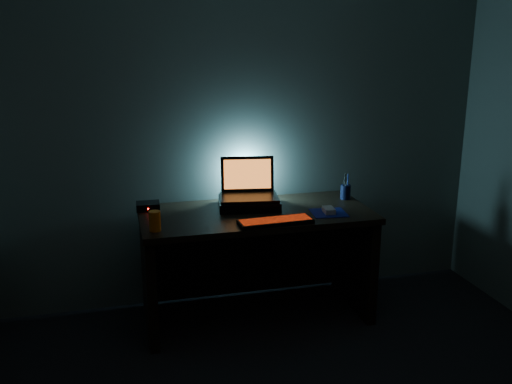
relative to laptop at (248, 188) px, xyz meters
The scene contains 10 objects.
room 1.82m from the laptop, 89.54° to the right, with size 3.50×4.00×2.50m.
desk 0.39m from the laptop, 82.23° to the right, with size 1.50×0.70×0.75m.
riser 0.10m from the laptop, 98.84° to the right, with size 0.40×0.30×0.06m, color black.
laptop is the anchor object (origin of this frame).
keyboard 0.44m from the laptop, 80.75° to the right, with size 0.46×0.17×0.03m.
mousepad 0.56m from the laptop, 33.45° to the right, with size 0.22×0.20×0.00m, color #0C1156.
mouse 0.56m from the laptop, 33.45° to the right, with size 0.06×0.11×0.03m, color gray.
pen_cup 0.70m from the laptop, ahead, with size 0.07×0.07×0.10m, color black.
juice_glass 0.75m from the laptop, 150.43° to the right, with size 0.07×0.07×0.12m, color #D6600B.
router 0.67m from the laptop, behind, with size 0.16×0.13×0.05m.
Camera 1 is at (-0.88, -1.81, 1.87)m, focal length 40.00 mm.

